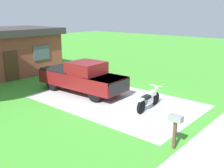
# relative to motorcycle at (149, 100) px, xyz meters

# --- Properties ---
(ground_plane) EXTENTS (80.00, 80.00, 0.00)m
(ground_plane) POSITION_rel_motorcycle_xyz_m (-0.19, 2.06, -0.47)
(ground_plane) COLOR green
(driveway_pad) EXTENTS (5.55, 8.93, 0.01)m
(driveway_pad) POSITION_rel_motorcycle_xyz_m (-0.19, 2.06, -0.47)
(driveway_pad) COLOR #A9A9A9
(driveway_pad) RESTS_ON ground
(motorcycle) EXTENTS (2.21, 0.70, 1.09)m
(motorcycle) POSITION_rel_motorcycle_xyz_m (0.00, 0.00, 0.00)
(motorcycle) COLOR black
(motorcycle) RESTS_ON ground
(pickup_truck) EXTENTS (2.23, 5.70, 1.90)m
(pickup_truck) POSITION_rel_motorcycle_xyz_m (-0.22, 4.66, 0.48)
(pickup_truck) COLOR black
(pickup_truck) RESTS_ON ground
(mailbox) EXTENTS (0.26, 0.48, 1.26)m
(mailbox) POSITION_rel_motorcycle_xyz_m (-2.80, -2.86, 0.51)
(mailbox) COLOR #4C3823
(mailbox) RESTS_ON ground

